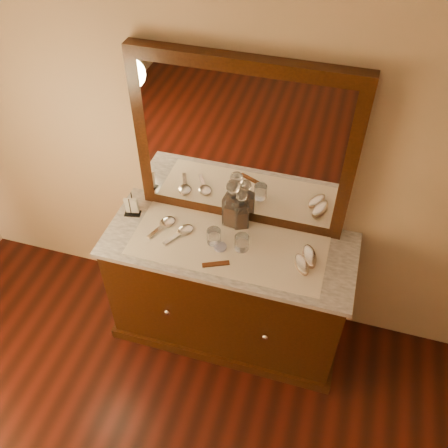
{
  "coord_description": "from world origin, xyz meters",
  "views": [
    {
      "loc": [
        0.5,
        0.15,
        2.86
      ],
      "look_at": [
        0.0,
        1.85,
        1.1
      ],
      "focal_mm": 38.86,
      "sensor_mm": 36.0,
      "label": 1
    }
  ],
  "objects_px": {
    "pin_dish": "(220,247)",
    "hand_mirror_inner": "(183,231)",
    "brush_far": "(309,256)",
    "comb": "(216,264)",
    "decanter_right": "(241,212)",
    "hand_mirror_outer": "(165,224)",
    "dresser_cabinet": "(228,291)",
    "mirror_frame": "(242,146)",
    "decanter_left": "(233,207)",
    "napkin_rack": "(132,207)",
    "brush_near": "(302,265)"
  },
  "relations": [
    {
      "from": "hand_mirror_inner",
      "to": "decanter_left",
      "type": "bearing_deg",
      "value": 32.73
    },
    {
      "from": "mirror_frame",
      "to": "decanter_left",
      "type": "bearing_deg",
      "value": -108.95
    },
    {
      "from": "decanter_left",
      "to": "hand_mirror_outer",
      "type": "distance_m",
      "value": 0.41
    },
    {
      "from": "comb",
      "to": "decanter_right",
      "type": "bearing_deg",
      "value": 56.96
    },
    {
      "from": "mirror_frame",
      "to": "brush_near",
      "type": "distance_m",
      "value": 0.71
    },
    {
      "from": "napkin_rack",
      "to": "brush_near",
      "type": "relative_size",
      "value": 0.9
    },
    {
      "from": "decanter_right",
      "to": "hand_mirror_outer",
      "type": "height_order",
      "value": "decanter_right"
    },
    {
      "from": "decanter_left",
      "to": "napkin_rack",
      "type": "bearing_deg",
      "value": -170.99
    },
    {
      "from": "decanter_left",
      "to": "hand_mirror_outer",
      "type": "height_order",
      "value": "decanter_left"
    },
    {
      "from": "mirror_frame",
      "to": "decanter_right",
      "type": "distance_m",
      "value": 0.41
    },
    {
      "from": "napkin_rack",
      "to": "decanter_right",
      "type": "xyz_separation_m",
      "value": [
        0.65,
        0.09,
        0.05
      ]
    },
    {
      "from": "brush_near",
      "to": "hand_mirror_inner",
      "type": "height_order",
      "value": "brush_near"
    },
    {
      "from": "napkin_rack",
      "to": "decanter_right",
      "type": "bearing_deg",
      "value": 7.73
    },
    {
      "from": "comb",
      "to": "brush_far",
      "type": "bearing_deg",
      "value": -3.76
    },
    {
      "from": "brush_near",
      "to": "hand_mirror_inner",
      "type": "distance_m",
      "value": 0.71
    },
    {
      "from": "dresser_cabinet",
      "to": "comb",
      "type": "height_order",
      "value": "comb"
    },
    {
      "from": "pin_dish",
      "to": "decanter_right",
      "type": "bearing_deg",
      "value": 73.41
    },
    {
      "from": "hand_mirror_outer",
      "to": "mirror_frame",
      "type": "bearing_deg",
      "value": 27.65
    },
    {
      "from": "dresser_cabinet",
      "to": "comb",
      "type": "bearing_deg",
      "value": -98.11
    },
    {
      "from": "mirror_frame",
      "to": "comb",
      "type": "relative_size",
      "value": 8.04
    },
    {
      "from": "decanter_right",
      "to": "brush_far",
      "type": "distance_m",
      "value": 0.46
    },
    {
      "from": "comb",
      "to": "decanter_right",
      "type": "xyz_separation_m",
      "value": [
        0.05,
        0.33,
        0.1
      ]
    },
    {
      "from": "napkin_rack",
      "to": "brush_far",
      "type": "relative_size",
      "value": 0.81
    },
    {
      "from": "napkin_rack",
      "to": "brush_far",
      "type": "bearing_deg",
      "value": -3.42
    },
    {
      "from": "napkin_rack",
      "to": "hand_mirror_outer",
      "type": "bearing_deg",
      "value": -9.04
    },
    {
      "from": "comb",
      "to": "hand_mirror_inner",
      "type": "distance_m",
      "value": 0.31
    },
    {
      "from": "brush_near",
      "to": "brush_far",
      "type": "xyz_separation_m",
      "value": [
        0.03,
        0.07,
        0.0
      ]
    },
    {
      "from": "decanter_right",
      "to": "hand_mirror_outer",
      "type": "relative_size",
      "value": 1.19
    },
    {
      "from": "pin_dish",
      "to": "napkin_rack",
      "type": "height_order",
      "value": "napkin_rack"
    },
    {
      "from": "brush_near",
      "to": "brush_far",
      "type": "bearing_deg",
      "value": 65.93
    },
    {
      "from": "decanter_left",
      "to": "brush_far",
      "type": "relative_size",
      "value": 1.78
    },
    {
      "from": "mirror_frame",
      "to": "brush_far",
      "type": "height_order",
      "value": "mirror_frame"
    },
    {
      "from": "dresser_cabinet",
      "to": "napkin_rack",
      "type": "relative_size",
      "value": 9.8
    },
    {
      "from": "pin_dish",
      "to": "dresser_cabinet",
      "type": "bearing_deg",
      "value": 53.61
    },
    {
      "from": "dresser_cabinet",
      "to": "mirror_frame",
      "type": "xyz_separation_m",
      "value": [
        0.0,
        0.25,
        0.94
      ]
    },
    {
      "from": "pin_dish",
      "to": "decanter_right",
      "type": "xyz_separation_m",
      "value": [
        0.06,
        0.21,
        0.09
      ]
    },
    {
      "from": "pin_dish",
      "to": "brush_far",
      "type": "relative_size",
      "value": 0.41
    },
    {
      "from": "comb",
      "to": "decanter_right",
      "type": "distance_m",
      "value": 0.35
    },
    {
      "from": "napkin_rack",
      "to": "decanter_left",
      "type": "distance_m",
      "value": 0.61
    },
    {
      "from": "pin_dish",
      "to": "hand_mirror_inner",
      "type": "height_order",
      "value": "hand_mirror_inner"
    },
    {
      "from": "hand_mirror_outer",
      "to": "hand_mirror_inner",
      "type": "bearing_deg",
      "value": -14.34
    },
    {
      "from": "napkin_rack",
      "to": "hand_mirror_inner",
      "type": "relative_size",
      "value": 0.67
    },
    {
      "from": "comb",
      "to": "brush_far",
      "type": "distance_m",
      "value": 0.51
    },
    {
      "from": "brush_far",
      "to": "hand_mirror_inner",
      "type": "bearing_deg",
      "value": -179.82
    },
    {
      "from": "comb",
      "to": "hand_mirror_outer",
      "type": "xyz_separation_m",
      "value": [
        -0.37,
        0.21,
        0.0
      ]
    },
    {
      "from": "brush_far",
      "to": "hand_mirror_outer",
      "type": "xyz_separation_m",
      "value": [
        -0.85,
        0.03,
        -0.01
      ]
    },
    {
      "from": "napkin_rack",
      "to": "brush_near",
      "type": "height_order",
      "value": "napkin_rack"
    },
    {
      "from": "dresser_cabinet",
      "to": "napkin_rack",
      "type": "xyz_separation_m",
      "value": [
        -0.62,
        0.07,
        0.5
      ]
    },
    {
      "from": "mirror_frame",
      "to": "hand_mirror_inner",
      "type": "height_order",
      "value": "mirror_frame"
    },
    {
      "from": "dresser_cabinet",
      "to": "hand_mirror_inner",
      "type": "bearing_deg",
      "value": 179.03
    }
  ]
}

